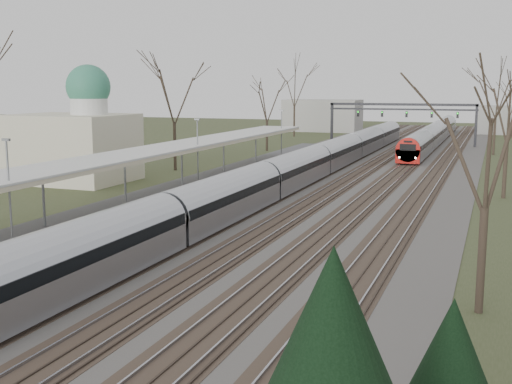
% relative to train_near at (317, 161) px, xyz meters
% --- Properties ---
extents(track_bed, '(24.00, 160.00, 0.22)m').
position_rel_train_near_xyz_m(track_bed, '(2.76, 5.96, -1.42)').
color(track_bed, '#474442').
rests_on(track_bed, ground).
extents(platform, '(3.50, 69.00, 1.00)m').
position_rel_train_near_xyz_m(platform, '(-6.55, -11.54, -0.98)').
color(platform, '#9E9B93').
rests_on(platform, ground).
extents(canopy, '(4.10, 50.00, 3.11)m').
position_rel_train_near_xyz_m(canopy, '(-6.55, -16.05, 2.45)').
color(canopy, slate).
rests_on(canopy, platform).
extents(dome_building, '(10.00, 8.00, 10.30)m').
position_rel_train_near_xyz_m(dome_building, '(-19.21, -11.04, 2.24)').
color(dome_building, beige).
rests_on(dome_building, ground).
extents(signal_gantry, '(21.00, 0.59, 6.08)m').
position_rel_train_near_xyz_m(signal_gantry, '(2.79, 35.95, 3.43)').
color(signal_gantry, black).
rests_on(signal_gantry, ground).
extents(tree_west_far, '(5.50, 5.50, 11.33)m').
position_rel_train_near_xyz_m(tree_west_far, '(-14.50, -1.04, 6.54)').
color(tree_west_far, '#2D231C').
rests_on(tree_west_far, ground).
extents(tree_east_near, '(4.50, 4.50, 9.27)m').
position_rel_train_near_xyz_m(tree_east_near, '(15.50, -34.04, 5.08)').
color(tree_east_near, '#2D231C').
rests_on(tree_east_near, ground).
extents(tree_east_far, '(5.00, 5.00, 10.30)m').
position_rel_train_near_xyz_m(tree_east_far, '(16.50, -7.04, 5.81)').
color(tree_east_far, '#2D231C').
rests_on(tree_east_far, ground).
extents(train_near, '(2.62, 90.21, 3.05)m').
position_rel_train_near_xyz_m(train_near, '(0.00, 0.00, 0.00)').
color(train_near, '#9C9EA6').
rests_on(train_near, ground).
extents(train_far, '(2.62, 60.21, 3.05)m').
position_rel_train_near_xyz_m(train_far, '(7.00, 40.75, 0.00)').
color(train_far, '#9C9EA6').
rests_on(train_far, ground).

